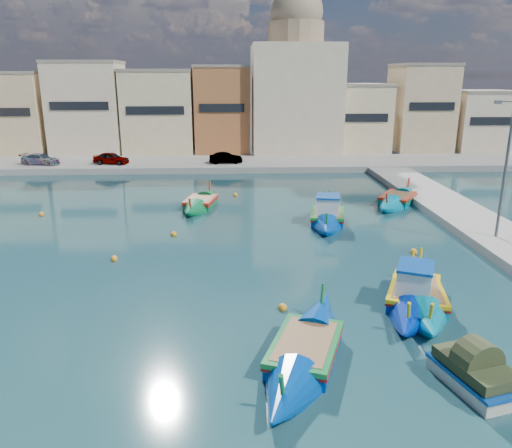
# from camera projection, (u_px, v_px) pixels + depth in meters

# --- Properties ---
(ground) EXTENTS (160.00, 160.00, 0.00)m
(ground) POSITION_uv_depth(u_px,v_px,m) (170.00, 295.00, 21.69)
(ground) COLOR #15323F
(ground) RESTS_ON ground
(north_quay) EXTENTS (80.00, 8.00, 0.60)m
(north_quay) POSITION_uv_depth(u_px,v_px,m) (207.00, 164.00, 52.25)
(north_quay) COLOR gray
(north_quay) RESTS_ON ground
(north_townhouses) EXTENTS (83.20, 7.87, 10.19)m
(north_townhouses) POSITION_uv_depth(u_px,v_px,m) (267.00, 113.00, 58.23)
(north_townhouses) COLOR beige
(north_townhouses) RESTS_ON ground
(church_block) EXTENTS (10.00, 10.00, 19.10)m
(church_block) POSITION_uv_depth(u_px,v_px,m) (295.00, 83.00, 58.00)
(church_block) COLOR beige
(church_block) RESTS_ON ground
(quay_street_lamp) EXTENTS (1.18, 0.16, 8.00)m
(quay_street_lamp) POSITION_uv_depth(u_px,v_px,m) (504.00, 169.00, 26.91)
(quay_street_lamp) COLOR #595B60
(quay_street_lamp) RESTS_ON ground
(parked_cars) EXTENTS (22.24, 2.23, 1.20)m
(parked_cars) POSITION_uv_depth(u_px,v_px,m) (114.00, 159.00, 50.18)
(parked_cars) COLOR #4C1919
(parked_cars) RESTS_ON north_quay
(luzzu_turquoise_cabin) EXTENTS (5.22, 8.68, 2.78)m
(luzzu_turquoise_cabin) POSITION_uv_depth(u_px,v_px,m) (414.00, 294.00, 21.01)
(luzzu_turquoise_cabin) COLOR #0025A2
(luzzu_turquoise_cabin) RESTS_ON ground
(luzzu_blue_cabin) EXTENTS (3.57, 8.39, 2.89)m
(luzzu_blue_cabin) POSITION_uv_depth(u_px,v_px,m) (327.00, 217.00, 32.41)
(luzzu_blue_cabin) COLOR #0041AD
(luzzu_blue_cabin) RESTS_ON ground
(luzzu_cyan_mid) EXTENTS (6.22, 8.18, 2.50)m
(luzzu_cyan_mid) POSITION_uv_depth(u_px,v_px,m) (398.00, 200.00, 37.19)
(luzzu_cyan_mid) COLOR #0081A2
(luzzu_cyan_mid) RESTS_ON ground
(luzzu_green) EXTENTS (3.35, 7.53, 2.30)m
(luzzu_green) POSITION_uv_depth(u_px,v_px,m) (201.00, 204.00, 36.24)
(luzzu_green) COLOR #0A6D38
(luzzu_green) RESTS_ON ground
(luzzu_blue_south) EXTENTS (4.83, 8.84, 2.51)m
(luzzu_blue_south) POSITION_uv_depth(u_px,v_px,m) (305.00, 352.00, 16.72)
(luzzu_blue_south) COLOR #003C9E
(luzzu_blue_south) RESTS_ON ground
(luzzu_cyan_south) EXTENTS (3.46, 7.74, 2.34)m
(luzzu_cyan_south) POSITION_uv_depth(u_px,v_px,m) (419.00, 299.00, 20.77)
(luzzu_cyan_south) COLOR #0085A4
(luzzu_cyan_south) RESTS_ON ground
(tender_near) EXTENTS (2.20, 3.11, 1.38)m
(tender_near) POSITION_uv_depth(u_px,v_px,m) (475.00, 374.00, 15.19)
(tender_near) COLOR beige
(tender_near) RESTS_ON ground
(mooring_buoys) EXTENTS (23.17, 22.90, 0.36)m
(mooring_buoys) POSITION_uv_depth(u_px,v_px,m) (213.00, 246.00, 27.75)
(mooring_buoys) COLOR orange
(mooring_buoys) RESTS_ON ground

